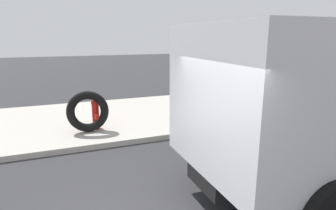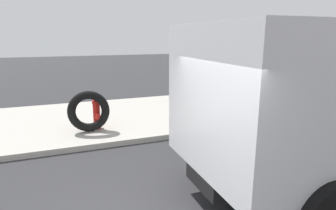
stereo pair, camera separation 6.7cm
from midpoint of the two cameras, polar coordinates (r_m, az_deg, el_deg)
name	(u,v)px [view 1 (the left image)]	position (r m, az deg, el deg)	size (l,w,h in m)	color
sidewalk_curb	(82,121)	(9.90, -16.85, -3.02)	(36.00, 5.00, 0.15)	#ADA89E
fire_hydrant	(96,113)	(8.59, -14.43, -1.51)	(0.23, 0.52, 0.91)	red
loose_tire	(88,112)	(8.37, -15.89, -1.27)	(1.16, 1.16, 0.23)	black
stop_sign	(215,70)	(8.70, 9.08, 6.87)	(0.76, 0.08, 2.39)	gray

